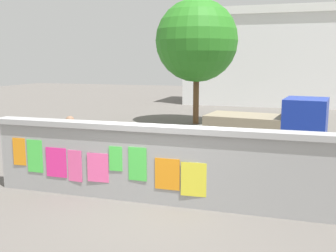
{
  "coord_description": "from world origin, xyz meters",
  "views": [
    {
      "loc": [
        2.48,
        -7.49,
        2.95
      ],
      "look_at": [
        -0.73,
        2.83,
        1.15
      ],
      "focal_mm": 42.0,
      "sensor_mm": 36.0,
      "label": 1
    }
  ],
  "objects_px": {
    "bicycle_near": "(263,179)",
    "bicycle_far": "(115,140)",
    "motorcycle": "(166,152)",
    "person_walking": "(71,141)",
    "tree_roadside": "(197,41)",
    "auto_rickshaw_truck": "(271,128)"
  },
  "relations": [
    {
      "from": "tree_roadside",
      "to": "auto_rickshaw_truck",
      "type": "bearing_deg",
      "value": -56.42
    },
    {
      "from": "motorcycle",
      "to": "bicycle_near",
      "type": "xyz_separation_m",
      "value": [
        2.73,
        -1.44,
        -0.1
      ]
    },
    {
      "from": "motorcycle",
      "to": "bicycle_near",
      "type": "height_order",
      "value": "bicycle_near"
    },
    {
      "from": "person_walking",
      "to": "tree_roadside",
      "type": "height_order",
      "value": "tree_roadside"
    },
    {
      "from": "motorcycle",
      "to": "bicycle_far",
      "type": "distance_m",
      "value": 2.65
    },
    {
      "from": "bicycle_far",
      "to": "motorcycle",
      "type": "bearing_deg",
      "value": -33.36
    },
    {
      "from": "person_walking",
      "to": "motorcycle",
      "type": "bearing_deg",
      "value": 42.84
    },
    {
      "from": "auto_rickshaw_truck",
      "to": "bicycle_near",
      "type": "bearing_deg",
      "value": -89.7
    },
    {
      "from": "motorcycle",
      "to": "person_walking",
      "type": "relative_size",
      "value": 1.17
    },
    {
      "from": "bicycle_near",
      "to": "person_walking",
      "type": "xyz_separation_m",
      "value": [
        -4.62,
        -0.32,
        0.62
      ]
    },
    {
      "from": "person_walking",
      "to": "bicycle_far",
      "type": "bearing_deg",
      "value": 95.59
    },
    {
      "from": "motorcycle",
      "to": "bicycle_near",
      "type": "bearing_deg",
      "value": -27.9
    },
    {
      "from": "bicycle_near",
      "to": "bicycle_far",
      "type": "bearing_deg",
      "value": 149.58
    },
    {
      "from": "motorcycle",
      "to": "tree_roadside",
      "type": "distance_m",
      "value": 8.68
    },
    {
      "from": "auto_rickshaw_truck",
      "to": "bicycle_near",
      "type": "xyz_separation_m",
      "value": [
        0.02,
        -3.77,
        -0.54
      ]
    },
    {
      "from": "person_walking",
      "to": "tree_roadside",
      "type": "distance_m",
      "value": 10.14
    },
    {
      "from": "bicycle_far",
      "to": "bicycle_near",
      "type": "bearing_deg",
      "value": -30.42
    },
    {
      "from": "motorcycle",
      "to": "person_walking",
      "type": "height_order",
      "value": "person_walking"
    },
    {
      "from": "motorcycle",
      "to": "auto_rickshaw_truck",
      "type": "bearing_deg",
      "value": 40.63
    },
    {
      "from": "bicycle_near",
      "to": "person_walking",
      "type": "bearing_deg",
      "value": -176.1
    },
    {
      "from": "tree_roadside",
      "to": "bicycle_far",
      "type": "bearing_deg",
      "value": -100.53
    },
    {
      "from": "tree_roadside",
      "to": "motorcycle",
      "type": "bearing_deg",
      "value": -82.74
    }
  ]
}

